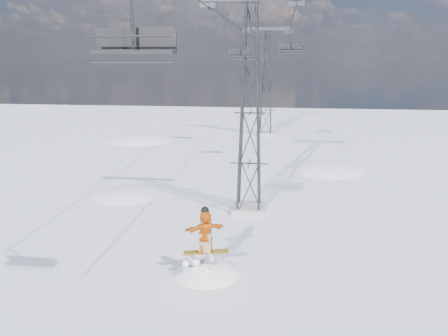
{
  "coord_description": "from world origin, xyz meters",
  "views": [
    {
      "loc": [
        2.39,
        -15.07,
        8.36
      ],
      "look_at": [
        -0.01,
        3.46,
        3.61
      ],
      "focal_mm": 35.0,
      "sensor_mm": 36.0,
      "label": 1
    }
  ],
  "objects": [
    {
      "name": "snow_terrain",
      "position": [
        -4.77,
        21.24,
        -9.59
      ],
      "size": [
        39.0,
        37.0,
        22.0
      ],
      "color": "white",
      "rests_on": "ground"
    },
    {
      "name": "ground",
      "position": [
        0.0,
        0.0,
        0.0
      ],
      "size": [
        120.0,
        120.0,
        0.0
      ],
      "primitive_type": "plane",
      "color": "white",
      "rests_on": "ground"
    },
    {
      "name": "haul_cables",
      "position": [
        0.8,
        19.5,
        10.85
      ],
      "size": [
        4.46,
        51.0,
        0.06
      ],
      "color": "black",
      "rests_on": "ground"
    },
    {
      "name": "lift_chair_near",
      "position": [
        -1.4,
        -3.8,
        8.72
      ],
      "size": [
        2.15,
        0.62,
        2.66
      ],
      "color": "black",
      "rests_on": "ground"
    },
    {
      "name": "lift_chair_mid",
      "position": [
        3.0,
        18.75,
        9.03
      ],
      "size": [
        1.83,
        0.53,
        2.27
      ],
      "color": "black",
      "rests_on": "ground"
    },
    {
      "name": "lift_tower_far",
      "position": [
        0.8,
        33.0,
        5.47
      ],
      "size": [
        5.2,
        1.8,
        11.43
      ],
      "color": "#999999",
      "rests_on": "ground"
    },
    {
      "name": "lift_chair_far",
      "position": [
        -1.4,
        25.76,
        8.7
      ],
      "size": [
        2.17,
        0.62,
        2.69
      ],
      "color": "black",
      "rests_on": "ground"
    },
    {
      "name": "lift_tower_near",
      "position": [
        0.8,
        8.0,
        5.47
      ],
      "size": [
        5.2,
        1.8,
        11.43
      ],
      "color": "#999999",
      "rests_on": "ground"
    },
    {
      "name": "snowboarder_jump",
      "position": [
        -0.31,
        0.56,
        -1.63
      ],
      "size": [
        4.4,
        4.4,
        6.84
      ],
      "color": "white",
      "rests_on": "ground"
    }
  ]
}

